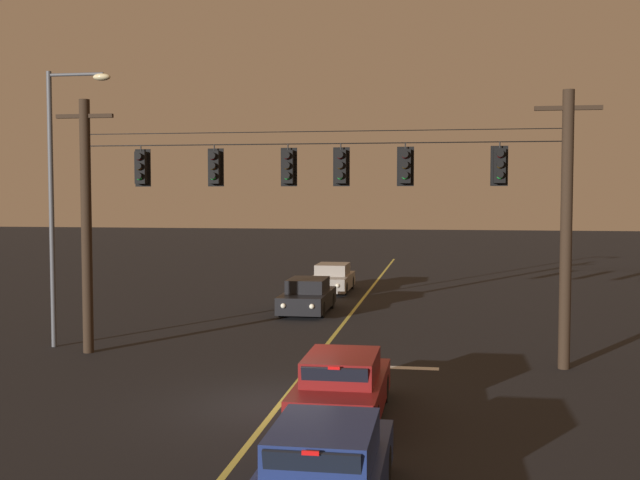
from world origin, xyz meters
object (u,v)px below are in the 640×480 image
(traffic_light_far_right, at_px, (500,166))
(car_waiting_second_near, at_px, (325,471))
(traffic_light_leftmost, at_px, (141,168))
(street_lamp_corner, at_px, (60,184))
(car_waiting_near_lane, at_px, (342,387))
(traffic_light_left_inner, at_px, (214,167))
(car_oncoming_trailing, at_px, (332,279))
(traffic_light_centre, at_px, (288,167))
(traffic_light_rightmost, at_px, (405,166))
(traffic_light_right_inner, at_px, (341,166))
(car_oncoming_lead, at_px, (307,297))

(traffic_light_far_right, xyz_separation_m, car_waiting_second_near, (-3.25, -10.75, -4.99))
(traffic_light_leftmost, height_order, street_lamp_corner, street_lamp_corner)
(car_waiting_near_lane, bearing_deg, traffic_light_left_inner, 129.02)
(traffic_light_leftmost, bearing_deg, street_lamp_corner, 166.65)
(traffic_light_leftmost, height_order, car_oncoming_trailing, traffic_light_leftmost)
(traffic_light_centre, xyz_separation_m, street_lamp_corner, (-7.44, 0.70, -0.48))
(car_oncoming_trailing, bearing_deg, traffic_light_leftmost, -102.30)
(traffic_light_left_inner, height_order, car_waiting_second_near, traffic_light_left_inner)
(traffic_light_rightmost, bearing_deg, traffic_light_centre, 180.00)
(traffic_light_rightmost, relative_size, car_oncoming_trailing, 0.28)
(street_lamp_corner, bearing_deg, car_waiting_second_near, -48.38)
(traffic_light_leftmost, distance_m, car_oncoming_trailing, 17.08)
(traffic_light_left_inner, distance_m, traffic_light_far_right, 8.19)
(traffic_light_left_inner, bearing_deg, car_oncoming_trailing, 85.65)
(car_waiting_near_lane, relative_size, car_oncoming_trailing, 0.98)
(traffic_light_leftmost, distance_m, traffic_light_right_inner, 6.01)
(car_waiting_near_lane, distance_m, street_lamp_corner, 12.46)
(traffic_light_left_inner, height_order, car_oncoming_lead, traffic_light_left_inner)
(traffic_light_rightmost, xyz_separation_m, car_waiting_near_lane, (-1.06, -5.59, -4.99))
(traffic_light_centre, xyz_separation_m, car_waiting_near_lane, (2.32, -5.59, -4.99))
(car_oncoming_lead, bearing_deg, traffic_light_leftmost, -110.66)
(traffic_light_right_inner, distance_m, car_oncoming_lead, 10.70)
(traffic_light_left_inner, relative_size, traffic_light_right_inner, 1.00)
(traffic_light_left_inner, relative_size, car_waiting_second_near, 0.28)
(traffic_light_right_inner, xyz_separation_m, car_waiting_near_lane, (0.78, -5.59, -4.99))
(traffic_light_centre, height_order, traffic_light_rightmost, same)
(traffic_light_far_right, bearing_deg, traffic_light_left_inner, 180.00)
(traffic_light_left_inner, bearing_deg, traffic_light_right_inner, 0.00)
(car_waiting_second_near, xyz_separation_m, street_lamp_corner, (-10.18, 11.45, 4.51))
(traffic_light_rightmost, height_order, car_waiting_second_near, traffic_light_rightmost)
(car_oncoming_trailing, height_order, car_waiting_second_near, same)
(traffic_light_centre, bearing_deg, traffic_light_right_inner, 0.00)
(car_oncoming_lead, relative_size, car_oncoming_trailing, 1.00)
(traffic_light_left_inner, bearing_deg, car_waiting_second_near, -65.32)
(traffic_light_right_inner, xyz_separation_m, car_oncoming_trailing, (-2.53, 15.96, -4.99))
(street_lamp_corner, bearing_deg, car_waiting_near_lane, -32.80)
(traffic_light_far_right, height_order, car_waiting_near_lane, traffic_light_far_right)
(car_oncoming_lead, relative_size, street_lamp_corner, 0.51)
(car_waiting_near_lane, xyz_separation_m, car_oncoming_lead, (-3.36, 14.69, -0.00))
(traffic_light_right_inner, distance_m, car_waiting_second_near, 11.91)
(traffic_light_rightmost, relative_size, traffic_light_far_right, 1.00)
(car_waiting_second_near, bearing_deg, traffic_light_centre, 104.27)
(traffic_light_left_inner, bearing_deg, street_lamp_corner, 172.33)
(traffic_light_leftmost, relative_size, car_oncoming_trailing, 0.28)
(traffic_light_left_inner, bearing_deg, car_oncoming_lead, 82.69)
(car_waiting_near_lane, relative_size, car_waiting_second_near, 1.00)
(traffic_light_leftmost, relative_size, car_waiting_near_lane, 0.28)
(traffic_light_centre, distance_m, car_waiting_second_near, 12.16)
(traffic_light_rightmost, xyz_separation_m, car_oncoming_trailing, (-4.37, 15.96, -4.99))
(traffic_light_leftmost, height_order, car_waiting_second_near, traffic_light_leftmost)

